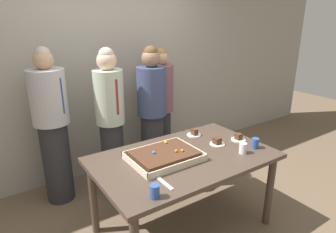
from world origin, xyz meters
The scene contains 15 objects.
ground_plane centered at (0.00, 0.00, 0.00)m, with size 12.00×12.00×0.00m, color brown.
interior_back_panel centered at (0.00, 1.60, 1.50)m, with size 8.00×0.12×3.00m, color #9E998E.
party_table centered at (0.00, 0.00, 0.69)m, with size 1.63×1.00×0.78m.
sheet_cake centered at (-0.19, 0.04, 0.82)m, with size 0.61×0.46×0.10m.
plated_slice_near_left centered at (0.42, 0.02, 0.80)m, with size 0.15×0.15×0.07m.
plated_slice_near_right centered at (0.38, 0.33, 0.80)m, with size 0.15×0.15×0.08m.
plated_slice_far_left centered at (0.68, -0.02, 0.80)m, with size 0.15×0.15×0.07m.
drink_cup_nearest centered at (0.67, -0.24, 0.83)m, with size 0.07×0.07×0.10m, color #2D5199.
drink_cup_middle centered at (-0.56, -0.40, 0.83)m, with size 0.07×0.07×0.10m, color #2D5199.
drink_cup_far_end centered at (0.48, -0.26, 0.83)m, with size 0.07×0.07×0.10m, color white.
cake_server_utensil centered at (-0.40, -0.30, 0.78)m, with size 0.03×0.20×0.01m, color silver.
person_serving_front centered at (-0.86, 1.17, 0.88)m, with size 0.37×0.37×1.71m.
person_green_shirt_behind centered at (-0.30, 0.95, 0.89)m, with size 0.32×0.32×1.69m.
person_striped_tie_right centered at (0.19, 0.88, 0.88)m, with size 0.33×0.33×1.68m.
person_far_right_suit centered at (0.52, 1.20, 0.84)m, with size 0.33×0.33×1.62m.
Camera 1 is at (-1.45, -1.90, 1.98)m, focal length 31.18 mm.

